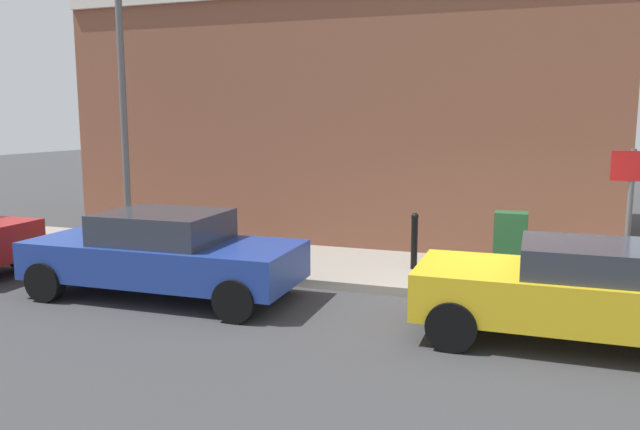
{
  "coord_description": "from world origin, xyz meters",
  "views": [
    {
      "loc": [
        -9.35,
        -0.38,
        2.89
      ],
      "look_at": [
        0.91,
        3.22,
        1.2
      ],
      "focal_mm": 35.09,
      "sensor_mm": 36.0,
      "label": 1
    }
  ],
  "objects_px": {
    "car_blue": "(164,253)",
    "utility_cabinet": "(510,248)",
    "lamppost": "(123,98)",
    "bollard_near_cabinet": "(414,239)",
    "car_yellow": "(597,292)",
    "street_sign": "(630,203)"
  },
  "relations": [
    {
      "from": "car_blue",
      "to": "street_sign",
      "type": "distance_m",
      "value": 7.19
    },
    {
      "from": "car_yellow",
      "to": "utility_cabinet",
      "type": "xyz_separation_m",
      "value": [
        2.64,
        1.18,
        -0.03
      ]
    },
    {
      "from": "car_blue",
      "to": "bollard_near_cabinet",
      "type": "xyz_separation_m",
      "value": [
        2.64,
        -3.58,
        -0.02
      ]
    },
    {
      "from": "car_yellow",
      "to": "lamppost",
      "type": "relative_size",
      "value": 0.78
    },
    {
      "from": "car_yellow",
      "to": "street_sign",
      "type": "relative_size",
      "value": 1.94
    },
    {
      "from": "utility_cabinet",
      "to": "bollard_near_cabinet",
      "type": "xyz_separation_m",
      "value": [
        0.1,
        1.68,
        0.02
      ]
    },
    {
      "from": "street_sign",
      "to": "lamppost",
      "type": "bearing_deg",
      "value": 85.09
    },
    {
      "from": "bollard_near_cabinet",
      "to": "street_sign",
      "type": "relative_size",
      "value": 0.45
    },
    {
      "from": "car_yellow",
      "to": "bollard_near_cabinet",
      "type": "bearing_deg",
      "value": -44.06
    },
    {
      "from": "utility_cabinet",
      "to": "street_sign",
      "type": "xyz_separation_m",
      "value": [
        -0.97,
        -1.69,
        0.98
      ]
    },
    {
      "from": "car_yellow",
      "to": "street_sign",
      "type": "xyz_separation_m",
      "value": [
        1.67,
        -0.51,
        0.95
      ]
    },
    {
      "from": "bollard_near_cabinet",
      "to": "lamppost",
      "type": "xyz_separation_m",
      "value": [
        -0.27,
        5.99,
        2.6
      ]
    },
    {
      "from": "utility_cabinet",
      "to": "street_sign",
      "type": "distance_m",
      "value": 2.18
    },
    {
      "from": "car_blue",
      "to": "street_sign",
      "type": "bearing_deg",
      "value": -168.47
    },
    {
      "from": "bollard_near_cabinet",
      "to": "car_blue",
      "type": "bearing_deg",
      "value": 126.4
    },
    {
      "from": "car_yellow",
      "to": "car_blue",
      "type": "bearing_deg",
      "value": -1.19
    },
    {
      "from": "bollard_near_cabinet",
      "to": "lamppost",
      "type": "distance_m",
      "value": 6.54
    },
    {
      "from": "lamppost",
      "to": "utility_cabinet",
      "type": "bearing_deg",
      "value": -88.74
    },
    {
      "from": "bollard_near_cabinet",
      "to": "lamppost",
      "type": "relative_size",
      "value": 0.18
    },
    {
      "from": "street_sign",
      "to": "lamppost",
      "type": "height_order",
      "value": "lamppost"
    },
    {
      "from": "car_yellow",
      "to": "car_blue",
      "type": "height_order",
      "value": "car_blue"
    },
    {
      "from": "car_blue",
      "to": "utility_cabinet",
      "type": "distance_m",
      "value": 5.85
    }
  ]
}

